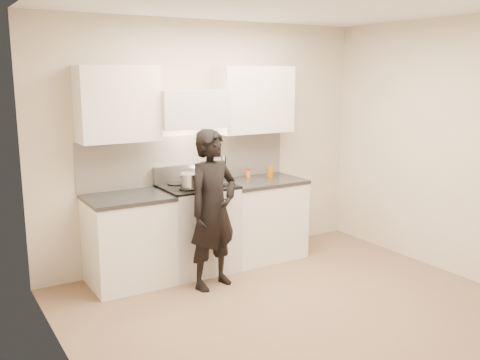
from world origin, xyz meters
The scene contains 11 objects.
ground_plane centered at (0.00, 0.00, 0.00)m, with size 4.00×4.00×0.00m, color #7F634B.
room_shell centered at (-0.06, 0.37, 1.60)m, with size 4.04×3.54×2.70m.
stove centered at (-0.30, 1.42, 0.47)m, with size 0.76×0.65×0.96m.
counter_right centered at (0.53, 1.43, 0.46)m, with size 0.92×0.67×0.92m.
counter_left centered at (-1.08, 1.43, 0.46)m, with size 0.82×0.67×0.92m.
wok centered at (-0.10, 1.57, 1.05)m, with size 0.32×0.40×0.26m.
stock_pot centered at (-0.43, 1.30, 1.03)m, with size 0.32×0.25×0.15m.
utensil_crock centered at (0.15, 1.63, 1.01)m, with size 0.10×0.10×0.28m.
spice_jar centered at (0.48, 1.63, 0.97)m, with size 0.05×0.05×0.11m.
oil_glass centered at (0.71, 1.52, 0.98)m, with size 0.07×0.07×0.13m.
person centered at (-0.38, 0.92, 0.80)m, with size 0.58×0.38×1.60m, color black.
Camera 1 is at (-2.80, -3.61, 2.12)m, focal length 40.00 mm.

